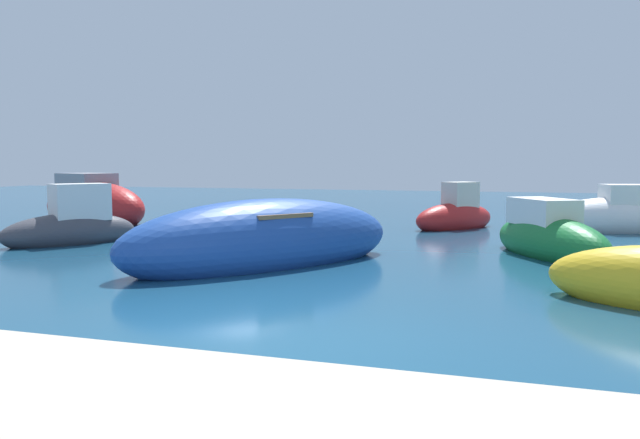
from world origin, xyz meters
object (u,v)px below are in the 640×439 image
moored_boat_3 (265,241)px  moored_boat_6 (549,238)px  moored_boat_5 (615,217)px  moored_boat_7 (93,206)px  moored_boat_8 (310,218)px  moored_boat_2 (72,227)px  moored_boat_1 (455,216)px

moored_boat_3 → moored_boat_6: moored_boat_3 is taller
moored_boat_5 → moored_boat_7: moored_boat_7 is taller
moored_boat_6 → moored_boat_8: size_ratio=1.11×
moored_boat_6 → moored_boat_5: bearing=130.3°
moored_boat_5 → moored_boat_8: 9.17m
moored_boat_2 → moored_boat_6: size_ratio=0.88×
moored_boat_3 → moored_boat_2: bearing=108.5°
moored_boat_1 → moored_boat_6: bearing=61.2°
moored_boat_6 → moored_boat_7: moored_boat_7 is taller
moored_boat_1 → moored_boat_2: (-8.93, -6.86, 0.05)m
moored_boat_2 → moored_boat_5: size_ratio=0.82×
moored_boat_8 → moored_boat_2: bearing=103.2°
moored_boat_6 → moored_boat_8: moored_boat_6 is taller
moored_boat_5 → moored_boat_6: 6.19m
moored_boat_2 → moored_boat_8: 7.07m
moored_boat_6 → moored_boat_7: bearing=-134.4°
moored_boat_2 → moored_boat_7: bearing=-116.5°
moored_boat_8 → moored_boat_7: bearing=55.6°
moored_boat_2 → moored_boat_6: 11.61m
moored_boat_2 → moored_boat_7: size_ratio=0.65×
moored_boat_1 → moored_boat_7: bearing=-46.2°
moored_boat_2 → moored_boat_3: size_ratio=0.55×
moored_boat_1 → moored_boat_8: moored_boat_1 is taller
moored_boat_3 → moored_boat_7: moored_boat_7 is taller
moored_boat_7 → moored_boat_3: bearing=-16.4°
moored_boat_5 → moored_boat_8: size_ratio=1.19×
moored_boat_5 → moored_boat_7: 16.98m
moored_boat_3 → moored_boat_8: moored_boat_3 is taller
moored_boat_3 → moored_boat_6: size_ratio=1.59×
moored_boat_1 → moored_boat_3: 8.97m
moored_boat_7 → moored_boat_1: bearing=27.7°
moored_boat_3 → moored_boat_6: (5.51, 3.05, -0.07)m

